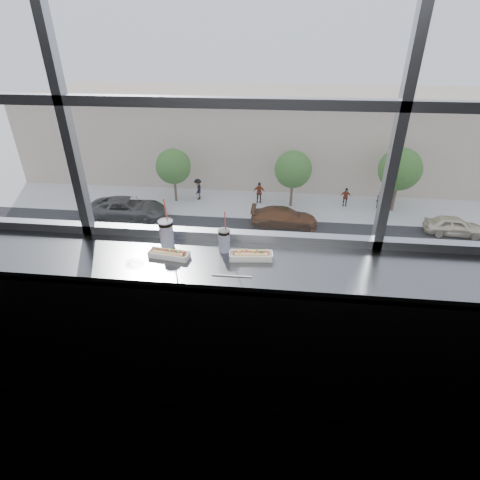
# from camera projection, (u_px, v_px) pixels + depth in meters

# --- Properties ---
(wall_back_lower) EXTENTS (6.00, 0.00, 6.00)m
(wall_back_lower) POSITION_uv_depth(u_px,v_px,m) (229.00, 301.00, 2.86)
(wall_back_lower) COLOR black
(wall_back_lower) RESTS_ON ground
(window_glass) EXTENTS (6.00, 0.00, 6.00)m
(window_glass) POSITION_uv_depth(u_px,v_px,m) (224.00, 44.00, 2.03)
(window_glass) COLOR silver
(window_glass) RESTS_ON ground
(window_mullions) EXTENTS (6.00, 0.08, 2.40)m
(window_mullions) POSITION_uv_depth(u_px,v_px,m) (224.00, 44.00, 2.01)
(window_mullions) COLOR gray
(window_mullions) RESTS_ON ground
(counter) EXTENTS (6.00, 0.55, 0.06)m
(counter) POSITION_uv_depth(u_px,v_px,m) (222.00, 264.00, 2.37)
(counter) COLOR slate
(counter) RESTS_ON ground
(counter_fascia) EXTENTS (6.00, 0.04, 1.04)m
(counter_fascia) POSITION_uv_depth(u_px,v_px,m) (218.00, 353.00, 2.40)
(counter_fascia) COLOR slate
(counter_fascia) RESTS_ON ground
(hotdog_tray_left) EXTENTS (0.27, 0.12, 0.06)m
(hotdog_tray_left) POSITION_uv_depth(u_px,v_px,m) (169.00, 254.00, 2.37)
(hotdog_tray_left) COLOR white
(hotdog_tray_left) RESTS_ON counter
(hotdog_tray_right) EXTENTS (0.28, 0.12, 0.07)m
(hotdog_tray_right) POSITION_uv_depth(u_px,v_px,m) (251.00, 255.00, 2.36)
(hotdog_tray_right) COLOR white
(hotdog_tray_right) RESTS_ON counter
(soda_cup_left) EXTENTS (0.10, 0.10, 0.36)m
(soda_cup_left) POSITION_uv_depth(u_px,v_px,m) (166.00, 232.00, 2.45)
(soda_cup_left) COLOR white
(soda_cup_left) RESTS_ON counter
(soda_cup_right) EXTENTS (0.08, 0.08, 0.29)m
(soda_cup_right) POSITION_uv_depth(u_px,v_px,m) (224.00, 239.00, 2.41)
(soda_cup_right) COLOR white
(soda_cup_right) RESTS_ON counter
(loose_straw) EXTENTS (0.24, 0.01, 0.01)m
(loose_straw) POSITION_uv_depth(u_px,v_px,m) (232.00, 276.00, 2.20)
(loose_straw) COLOR white
(loose_straw) RESTS_ON counter
(wrapper) EXTENTS (0.11, 0.08, 0.03)m
(wrapper) POSITION_uv_depth(u_px,v_px,m) (135.00, 262.00, 2.31)
(wrapper) COLOR silver
(wrapper) RESTS_ON counter
(plaza_ground) EXTENTS (120.00, 120.00, 0.00)m
(plaza_ground) POSITION_uv_depth(u_px,v_px,m) (277.00, 155.00, 46.24)
(plaza_ground) COLOR #BBBBBB
(plaza_ground) RESTS_ON ground
(plaza_near) EXTENTS (50.00, 14.00, 0.04)m
(plaza_near) POSITION_uv_depth(u_px,v_px,m) (257.00, 423.00, 14.57)
(plaza_near) COLOR #BBBBBB
(plaza_near) RESTS_ON plaza_ground
(street_asphalt) EXTENTS (80.00, 10.00, 0.06)m
(street_asphalt) POSITION_uv_depth(u_px,v_px,m) (270.00, 252.00, 25.84)
(street_asphalt) COLOR black
(street_asphalt) RESTS_ON plaza_ground
(far_sidewalk) EXTENTS (80.00, 6.00, 0.04)m
(far_sidewalk) POSITION_uv_depth(u_px,v_px,m) (274.00, 205.00, 32.78)
(far_sidewalk) COLOR #BBBBBB
(far_sidewalk) RESTS_ON plaza_ground
(far_building) EXTENTS (50.00, 14.00, 8.00)m
(far_building) POSITION_uv_depth(u_px,v_px,m) (278.00, 132.00, 39.51)
(far_building) COLOR #B6A48F
(far_building) RESTS_ON plaza_ground
(car_near_a) EXTENTS (3.39, 6.90, 2.22)m
(car_near_a) POSITION_uv_depth(u_px,v_px,m) (21.00, 255.00, 23.27)
(car_near_a) COLOR #9C9C9C
(car_near_a) RESTS_ON street_asphalt
(car_far_c) EXTENTS (2.82, 5.81, 1.88)m
(car_far_c) POSITION_uv_depth(u_px,v_px,m) (455.00, 223.00, 27.56)
(car_far_c) COLOR beige
(car_far_c) RESTS_ON street_asphalt
(car_far_a) EXTENTS (3.18, 6.98, 2.28)m
(car_far_a) POSITION_uv_depth(u_px,v_px,m) (127.00, 205.00, 29.84)
(car_far_a) COLOR #3C3C3C
(car_far_a) RESTS_ON street_asphalt
(car_near_d) EXTENTS (3.07, 6.30, 2.03)m
(car_near_d) POSITION_uv_depth(u_px,v_px,m) (373.00, 278.00, 21.30)
(car_near_d) COLOR beige
(car_near_d) RESTS_ON street_asphalt
(car_near_b) EXTENTS (2.89, 6.59, 2.18)m
(car_near_b) POSITION_uv_depth(u_px,v_px,m) (182.00, 265.00, 22.31)
(car_near_b) COLOR black
(car_near_b) RESTS_ON street_asphalt
(car_far_b) EXTENTS (2.53, 5.95, 1.98)m
(car_far_b) POSITION_uv_depth(u_px,v_px,m) (284.00, 214.00, 28.73)
(car_far_b) COLOR #5C2B11
(car_far_b) RESTS_ON street_asphalt
(pedestrian_b) EXTENTS (0.99, 0.74, 2.23)m
(pedestrian_b) POSITION_uv_depth(u_px,v_px,m) (259.00, 190.00, 32.76)
(pedestrian_b) COLOR #66605B
(pedestrian_b) RESTS_ON far_sidewalk
(pedestrian_d) EXTENTS (0.65, 0.86, 1.94)m
(pedestrian_d) POSITION_uv_depth(u_px,v_px,m) (380.00, 198.00, 31.60)
(pedestrian_d) COLOR #66605B
(pedestrian_d) RESTS_ON far_sidewalk
(pedestrian_a) EXTENTS (0.76, 1.02, 2.28)m
(pedestrian_a) POSITION_uv_depth(u_px,v_px,m) (198.00, 187.00, 33.38)
(pedestrian_a) COLOR #66605B
(pedestrian_a) RESTS_ON far_sidewalk
(pedestrian_c) EXTENTS (0.86, 0.65, 1.94)m
(pedestrian_c) POSITION_uv_depth(u_px,v_px,m) (346.00, 195.00, 32.20)
(pedestrian_c) COLOR #66605B
(pedestrian_c) RESTS_ON far_sidewalk
(tree_left) EXTENTS (3.03, 3.03, 4.73)m
(tree_left) POSITION_uv_depth(u_px,v_px,m) (173.00, 167.00, 32.05)
(tree_left) COLOR #47382B
(tree_left) RESTS_ON far_sidewalk
(tree_center) EXTENTS (3.12, 3.12, 4.88)m
(tree_center) POSITION_uv_depth(u_px,v_px,m) (293.00, 170.00, 31.04)
(tree_center) COLOR #47382B
(tree_center) RESTS_ON far_sidewalk
(tree_right) EXTENTS (3.43, 3.43, 5.36)m
(tree_right) POSITION_uv_depth(u_px,v_px,m) (400.00, 169.00, 30.07)
(tree_right) COLOR #47382B
(tree_right) RESTS_ON far_sidewalk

